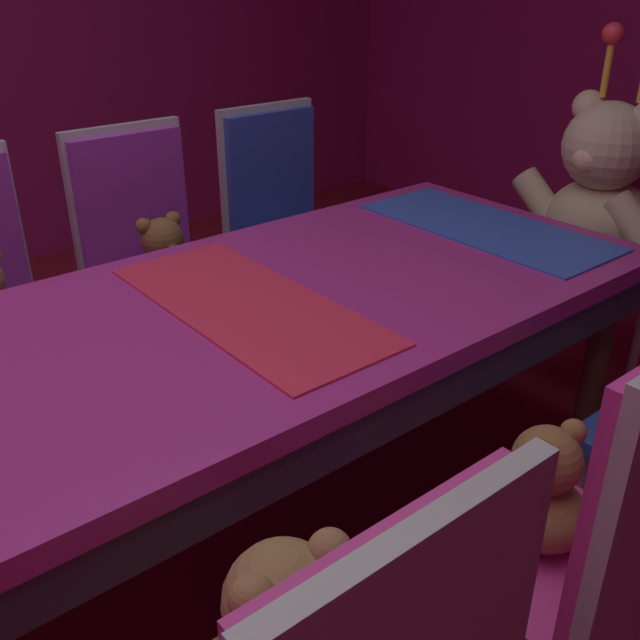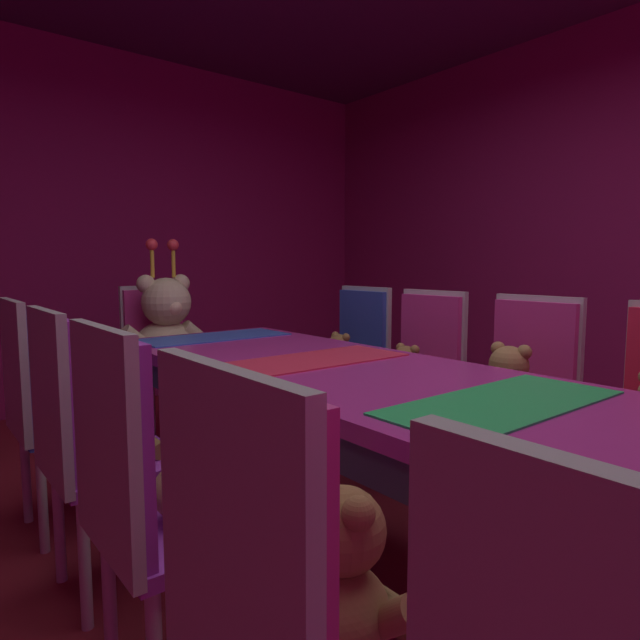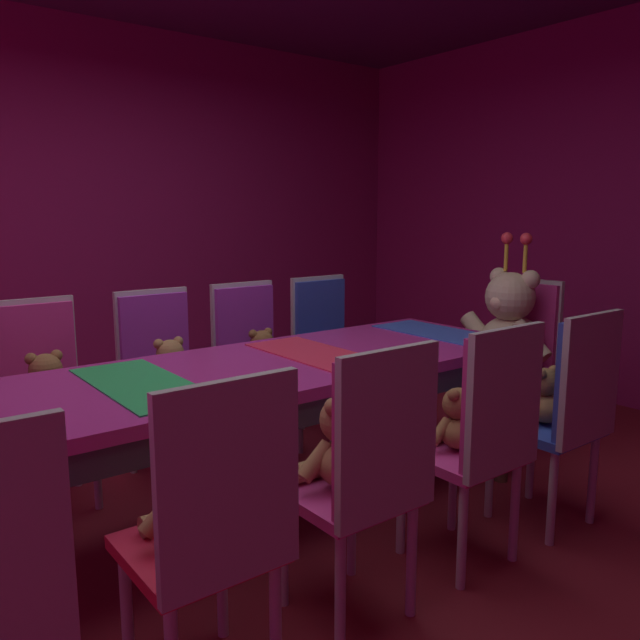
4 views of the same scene
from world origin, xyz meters
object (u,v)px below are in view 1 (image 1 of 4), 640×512
at_px(teddy_left_4, 282,346).
at_px(chair_left_4, 257,356).
at_px(chair_left_5, 165,322).
at_px(king_teddy_bear, 193,222).
at_px(teddy_left_2, 574,444).
at_px(teddy_right_3, 523,267).
at_px(banquet_table, 550,312).
at_px(chair_right_4, 445,240).
at_px(chair_left_2, 564,469).
at_px(throne_chair, 176,236).
at_px(chair_left_3, 395,405).
at_px(chair_right_3, 530,257).
at_px(teddy_right_5, 358,233).
at_px(teddy_right_4, 435,247).
at_px(teddy_left_3, 415,387).
at_px(teddy_left_5, 191,316).
at_px(chair_right_5, 369,226).

bearing_deg(teddy_left_4, chair_left_4, 180.00).
xyz_separation_m(chair_left_5, king_teddy_bear, (0.87, 0.74, 0.11)).
height_order(teddy_left_2, teddy_right_3, same).
bearing_deg(king_teddy_bear, chair_left_4, -34.88).
relative_size(banquet_table, chair_right_4, 3.40).
distance_m(banquet_table, teddy_left_4, 1.09).
distance_m(chair_left_4, teddy_left_4, 0.14).
distance_m(chair_left_2, throne_chair, 2.60).
distance_m(chair_left_2, chair_left_4, 1.05).
relative_size(chair_left_3, chair_right_4, 1.00).
xyz_separation_m(chair_right_3, teddy_right_3, (-0.14, 0.00, -0.01)).
bearing_deg(teddy_left_4, teddy_right_5, 19.77).
bearing_deg(teddy_right_4, king_teddy_bear, -60.20).
relative_size(teddy_left_3, chair_right_3, 0.31).
bearing_deg(chair_left_4, throne_chair, 58.38).
bearing_deg(king_teddy_bear, teddy_left_4, -30.19).
bearing_deg(chair_right_3, throne_chair, -66.48).
distance_m(teddy_left_3, teddy_right_5, 1.79).
bearing_deg(king_teddy_bear, teddy_right_4, 29.80).
bearing_deg(chair_left_4, chair_right_3, -17.07).
bearing_deg(chair_left_2, teddy_left_5, 84.85).
relative_size(teddy_left_4, chair_left_5, 0.29).
distance_m(chair_left_2, teddy_left_3, 0.52).
height_order(teddy_left_4, teddy_right_5, teddy_right_5).
bearing_deg(throne_chair, chair_right_3, 23.52).
bearing_deg(chair_right_3, king_teddy_bear, -64.56).
relative_size(throne_chair, king_teddy_bear, 1.25).
xyz_separation_m(teddy_left_2, throne_chair, (0.72, 2.46, 0.01)).
height_order(chair_right_5, teddy_right_5, chair_right_5).
bearing_deg(teddy_left_5, chair_left_2, -95.15).
bearing_deg(chair_right_5, teddy_right_4, 74.26).
relative_size(chair_left_3, chair_left_4, 1.00).
xyz_separation_m(chair_left_2, chair_left_3, (0.01, 0.50, 0.00)).
xyz_separation_m(chair_left_4, chair_right_3, (1.70, -0.52, 0.00)).
height_order(teddy_right_3, king_teddy_bear, king_teddy_bear).
distance_m(chair_left_5, teddy_left_5, 0.14).
bearing_deg(chair_left_3, chair_right_4, 17.58).
xyz_separation_m(teddy_left_2, king_teddy_bear, (0.72, 2.29, 0.13)).
height_order(teddy_right_3, chair_right_4, chair_right_4).
distance_m(banquet_table, chair_right_3, 0.89).
distance_m(chair_left_3, teddy_left_4, 0.57).
height_order(chair_left_2, throne_chair, same).
xyz_separation_m(chair_right_4, teddy_right_5, (-0.14, 0.53, -0.01)).
bearing_deg(king_teddy_bear, chair_left_3, -25.44).
bearing_deg(teddy_left_5, chair_left_4, -105.66).
bearing_deg(banquet_table, chair_left_3, 163.12).
distance_m(chair_right_4, king_teddy_bear, 1.52).
xyz_separation_m(chair_left_3, chair_right_3, (1.69, 0.03, 0.00)).
height_order(teddy_left_3, chair_left_4, chair_left_4).
bearing_deg(teddy_left_5, teddy_left_3, -89.19).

